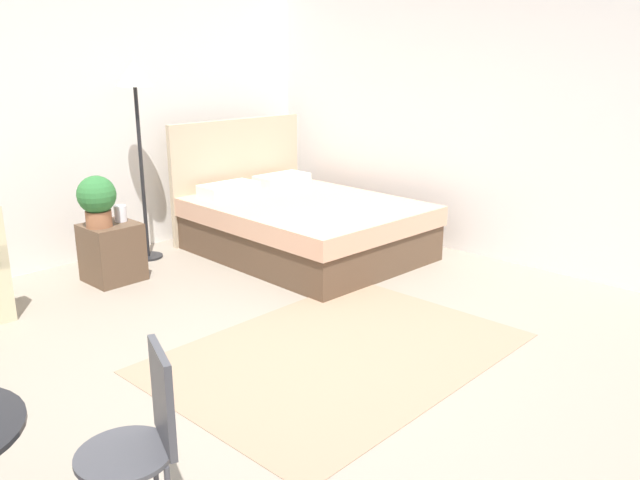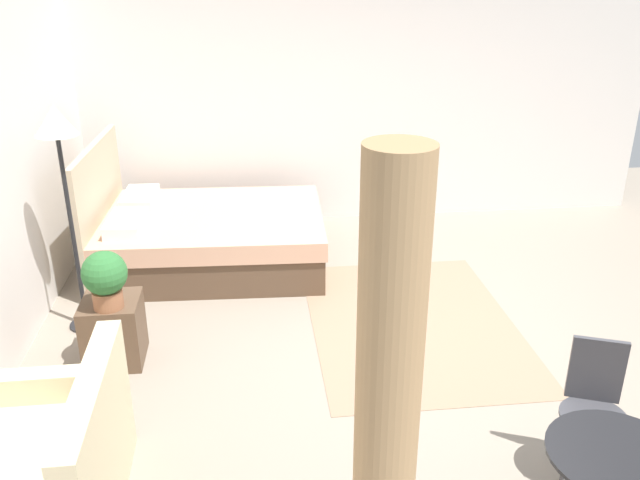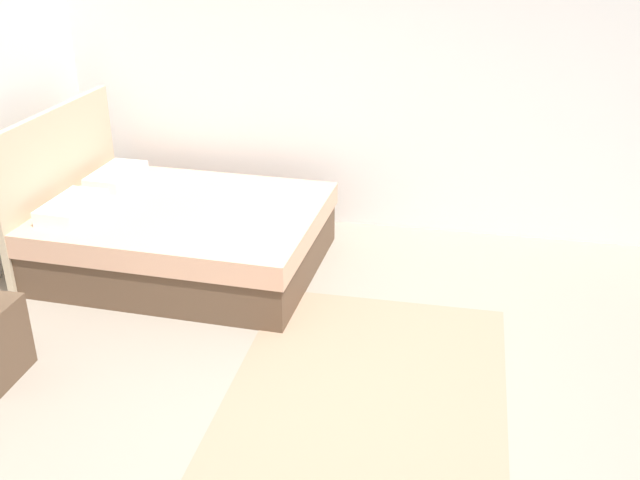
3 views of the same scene
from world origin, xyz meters
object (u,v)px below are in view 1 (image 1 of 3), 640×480
(cafe_chair_near_couch, at_px, (144,433))
(bed, at_px, (301,223))
(nightstand, at_px, (112,252))
(vase, at_px, (120,213))
(potted_plant, at_px, (97,199))
(floor_lamp, at_px, (136,93))

(cafe_chair_near_couch, bearing_deg, bed, 36.15)
(bed, relative_size, cafe_chair_near_couch, 2.64)
(nightstand, height_order, vase, vase)
(potted_plant, relative_size, floor_lamp, 0.24)
(potted_plant, bearing_deg, floor_lamp, 28.50)
(bed, height_order, potted_plant, bed)
(bed, height_order, cafe_chair_near_couch, bed)
(bed, relative_size, potted_plant, 5.15)
(bed, distance_m, cafe_chair_near_couch, 4.05)
(bed, distance_m, potted_plant, 1.97)
(potted_plant, distance_m, floor_lamp, 1.12)
(bed, height_order, vase, bed)
(nightstand, relative_size, vase, 3.65)
(nightstand, distance_m, floor_lamp, 1.48)
(potted_plant, distance_m, cafe_chair_near_couch, 3.33)
(bed, xyz_separation_m, potted_plant, (-1.82, 0.61, 0.46))
(bed, distance_m, nightstand, 1.83)
(potted_plant, distance_m, vase, 0.28)
(potted_plant, xyz_separation_m, floor_lamp, (0.66, 0.36, 0.83))
(nightstand, distance_m, potted_plant, 0.51)
(bed, xyz_separation_m, cafe_chair_near_couch, (-3.26, -2.38, 0.22))
(floor_lamp, relative_size, cafe_chair_near_couch, 2.18)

